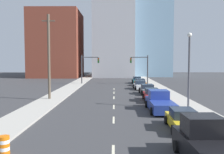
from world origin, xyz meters
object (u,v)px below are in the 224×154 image
traffic_signal_left (87,66)px  sedan_orange (140,83)px  pickup_truck_blue (160,103)px  sedan_white (140,85)px  sedan_yellow (183,120)px  utility_pole_left_mid (49,57)px  traffic_signal_right (143,66)px  sedan_gray (147,90)px  sedan_red (152,95)px  sedan_teal (137,80)px  pickup_truck_black (207,146)px  traffic_barrel (4,145)px  street_lamp (189,64)px

traffic_signal_left → sedan_orange: bearing=-16.4°
pickup_truck_blue → sedan_white: bearing=90.2°
sedan_yellow → pickup_truck_blue: size_ratio=0.76×
sedan_white → sedan_yellow: bearing=-91.4°
utility_pole_left_mid → traffic_signal_right: bearing=56.2°
traffic_signal_right → sedan_white: size_ratio=1.32×
utility_pole_left_mid → sedan_gray: size_ratio=2.35×
sedan_red → sedan_teal: (0.36, 23.70, -0.04)m
sedan_orange → pickup_truck_blue: bearing=-94.1°
traffic_signal_right → pickup_truck_black: size_ratio=1.10×
pickup_truck_blue → sedan_red: 5.76m
pickup_truck_blue → traffic_signal_left: bearing=110.5°
traffic_signal_left → utility_pole_left_mid: utility_pole_left_mid is taller
utility_pole_left_mid → sedan_white: bearing=43.7°
pickup_truck_blue → sedan_red: bearing=89.2°
pickup_truck_blue → sedan_teal: (0.44, 29.46, -0.14)m
traffic_barrel → traffic_signal_right: bearing=73.3°
sedan_teal → street_lamp: bearing=-83.2°
traffic_signal_left → pickup_truck_blue: bearing=-69.6°
sedan_yellow → pickup_truck_blue: 6.61m
traffic_barrel → sedan_red: bearing=59.1°
utility_pole_left_mid → sedan_orange: 22.30m
traffic_signal_left → street_lamp: (13.18, -26.05, 0.65)m
traffic_signal_left → street_lamp: 29.20m
traffic_signal_right → sedan_red: 21.62m
street_lamp → traffic_barrel: bearing=-136.8°
sedan_yellow → sedan_white: (-0.45, 24.96, 0.00)m
sedan_teal → pickup_truck_blue: bearing=-89.3°
utility_pole_left_mid → sedan_yellow: bearing=-45.5°
traffic_signal_right → sedan_orange: traffic_signal_right is taller
sedan_yellow → pickup_truck_blue: pickup_truck_blue is taller
pickup_truck_blue → sedan_orange: size_ratio=1.32×
sedan_yellow → sedan_orange: (0.16, 30.57, -0.04)m
street_lamp → sedan_teal: bearing=95.3°
sedan_red → traffic_signal_left: bearing=117.2°
utility_pole_left_mid → sedan_orange: utility_pole_left_mid is taller
traffic_signal_left → traffic_signal_right: 11.45m
utility_pole_left_mid → sedan_red: (12.54, -0.73, -4.67)m
sedan_red → sedan_teal: size_ratio=1.01×
pickup_truck_black → sedan_orange: (0.64, 36.50, -0.23)m
sedan_yellow → sedan_teal: sedan_yellow is taller
traffic_signal_right → pickup_truck_black: 39.77m
traffic_signal_left → pickup_truck_black: 40.99m
street_lamp → sedan_teal: street_lamp is taller
pickup_truck_black → sedan_white: 30.88m
traffic_signal_left → sedan_gray: bearing=-55.2°
sedan_red → sedan_white: 12.60m
utility_pole_left_mid → sedan_orange: bearing=53.3°
sedan_gray → sedan_teal: (0.07, 17.42, -0.01)m
traffic_barrel → sedan_orange: size_ratio=0.21×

